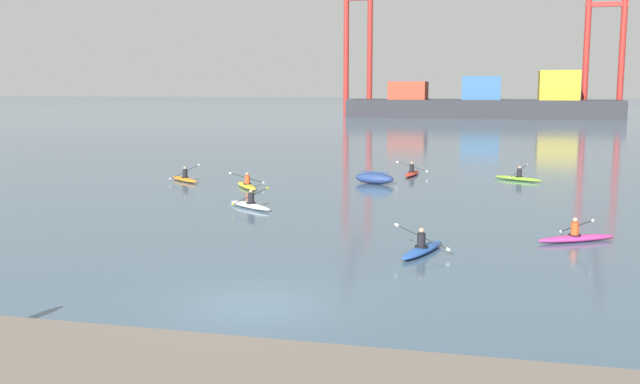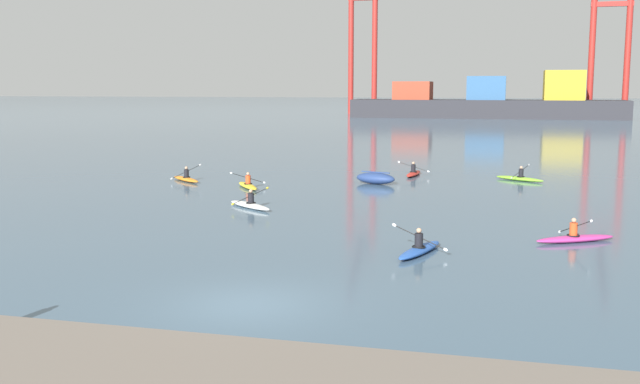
{
  "view_description": "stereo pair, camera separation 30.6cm",
  "coord_description": "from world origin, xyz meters",
  "px_view_note": "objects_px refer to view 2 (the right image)",
  "views": [
    {
      "loc": [
        6.4,
        -18.41,
        5.92
      ],
      "look_at": [
        -2.47,
        17.61,
        0.6
      ],
      "focal_mm": 41.11,
      "sensor_mm": 36.0,
      "label": 1
    },
    {
      "loc": [
        6.7,
        -18.34,
        5.92
      ],
      "look_at": [
        -2.47,
        17.61,
        0.6
      ],
      "focal_mm": 41.11,
      "sensor_mm": 36.0,
      "label": 2
    }
  ],
  "objects_px": {
    "kayak_magenta": "(575,238)",
    "gantry_crane_west": "(363,24)",
    "container_barge": "(489,103)",
    "capsized_dinghy": "(375,178)",
    "kayak_lime": "(520,178)",
    "kayak_orange": "(186,178)",
    "kayak_blue": "(420,249)",
    "kayak_yellow": "(248,185)",
    "gantry_crane_west_mid": "(611,27)",
    "kayak_red": "(414,173)",
    "kayak_white": "(250,205)"
  },
  "relations": [
    {
      "from": "kayak_magenta",
      "to": "gantry_crane_west",
      "type": "bearing_deg",
      "value": 104.54
    },
    {
      "from": "container_barge",
      "to": "capsized_dinghy",
      "type": "bearing_deg",
      "value": -92.39
    },
    {
      "from": "gantry_crane_west",
      "to": "capsized_dinghy",
      "type": "relative_size",
      "value": 13.92
    },
    {
      "from": "capsized_dinghy",
      "to": "kayak_magenta",
      "type": "xyz_separation_m",
      "value": [
        10.46,
        -15.02,
        -0.18
      ]
    },
    {
      "from": "kayak_lime",
      "to": "kayak_orange",
      "type": "xyz_separation_m",
      "value": [
        -20.56,
        -5.48,
        -0.0
      ]
    },
    {
      "from": "container_barge",
      "to": "kayak_blue",
      "type": "bearing_deg",
      "value": -89.71
    },
    {
      "from": "container_barge",
      "to": "kayak_magenta",
      "type": "height_order",
      "value": "container_barge"
    },
    {
      "from": "kayak_yellow",
      "to": "gantry_crane_west",
      "type": "bearing_deg",
      "value": 97.88
    },
    {
      "from": "container_barge",
      "to": "kayak_magenta",
      "type": "bearing_deg",
      "value": -86.96
    },
    {
      "from": "capsized_dinghy",
      "to": "kayak_orange",
      "type": "xyz_separation_m",
      "value": [
        -11.9,
        -1.68,
        -0.18
      ]
    },
    {
      "from": "capsized_dinghy",
      "to": "kayak_yellow",
      "type": "relative_size",
      "value": 0.9
    },
    {
      "from": "kayak_lime",
      "to": "kayak_magenta",
      "type": "bearing_deg",
      "value": -84.54
    },
    {
      "from": "gantry_crane_west_mid",
      "to": "kayak_red",
      "type": "distance_m",
      "value": 107.66
    },
    {
      "from": "container_barge",
      "to": "gantry_crane_west_mid",
      "type": "xyz_separation_m",
      "value": [
        22.22,
        6.38,
        14.46
      ]
    },
    {
      "from": "capsized_dinghy",
      "to": "kayak_magenta",
      "type": "bearing_deg",
      "value": -55.17
    },
    {
      "from": "kayak_red",
      "to": "kayak_orange",
      "type": "bearing_deg",
      "value": -154.43
    },
    {
      "from": "capsized_dinghy",
      "to": "kayak_lime",
      "type": "bearing_deg",
      "value": 23.7
    },
    {
      "from": "gantry_crane_west_mid",
      "to": "kayak_blue",
      "type": "xyz_separation_m",
      "value": [
        -21.6,
        -126.71,
        -17.16
      ]
    },
    {
      "from": "kayak_blue",
      "to": "kayak_red",
      "type": "height_order",
      "value": "kayak_blue"
    },
    {
      "from": "kayak_blue",
      "to": "capsized_dinghy",
      "type": "bearing_deg",
      "value": 104.76
    },
    {
      "from": "container_barge",
      "to": "kayak_magenta",
      "type": "relative_size",
      "value": 15.93
    },
    {
      "from": "kayak_red",
      "to": "kayak_magenta",
      "type": "bearing_deg",
      "value": -66.35
    },
    {
      "from": "gantry_crane_west",
      "to": "kayak_white",
      "type": "relative_size",
      "value": 12.84
    },
    {
      "from": "container_barge",
      "to": "kayak_white",
      "type": "xyz_separation_m",
      "value": [
        -8.68,
        -112.38,
        -2.7
      ]
    },
    {
      "from": "container_barge",
      "to": "kayak_yellow",
      "type": "distance_m",
      "value": 106.18
    },
    {
      "from": "kayak_red",
      "to": "kayak_white",
      "type": "xyz_separation_m",
      "value": [
        -6.17,
        -15.39,
        0.0
      ]
    },
    {
      "from": "kayak_blue",
      "to": "kayak_white",
      "type": "xyz_separation_m",
      "value": [
        -9.29,
        7.96,
        0.0
      ]
    },
    {
      "from": "kayak_red",
      "to": "kayak_yellow",
      "type": "xyz_separation_m",
      "value": [
        -8.76,
        -8.56,
        -0.0
      ]
    },
    {
      "from": "kayak_red",
      "to": "kayak_yellow",
      "type": "bearing_deg",
      "value": -135.68
    },
    {
      "from": "capsized_dinghy",
      "to": "kayak_red",
      "type": "bearing_deg",
      "value": 70.19
    },
    {
      "from": "container_barge",
      "to": "kayak_yellow",
      "type": "relative_size",
      "value": 16.49
    },
    {
      "from": "container_barge",
      "to": "kayak_orange",
      "type": "distance_m",
      "value": 104.81
    },
    {
      "from": "kayak_orange",
      "to": "container_barge",
      "type": "bearing_deg",
      "value": 81.13
    },
    {
      "from": "kayak_lime",
      "to": "kayak_blue",
      "type": "bearing_deg",
      "value": -99.63
    },
    {
      "from": "container_barge",
      "to": "kayak_yellow",
      "type": "xyz_separation_m",
      "value": [
        -11.27,
        -105.54,
        -2.7
      ]
    },
    {
      "from": "gantry_crane_west",
      "to": "gantry_crane_west_mid",
      "type": "bearing_deg",
      "value": -9.33
    },
    {
      "from": "kayak_blue",
      "to": "kayak_yellow",
      "type": "bearing_deg",
      "value": 128.78
    },
    {
      "from": "kayak_blue",
      "to": "kayak_lime",
      "type": "xyz_separation_m",
      "value": [
        3.78,
        22.29,
        0.0
      ]
    },
    {
      "from": "capsized_dinghy",
      "to": "kayak_white",
      "type": "distance_m",
      "value": 11.43
    },
    {
      "from": "gantry_crane_west",
      "to": "kayak_orange",
      "type": "xyz_separation_m",
      "value": [
        11.74,
        -118.14,
        -19.34
      ]
    },
    {
      "from": "kayak_white",
      "to": "kayak_orange",
      "type": "bearing_deg",
      "value": 130.19
    },
    {
      "from": "kayak_yellow",
      "to": "kayak_magenta",
      "type": "distance_m",
      "value": 20.82
    },
    {
      "from": "gantry_crane_west",
      "to": "kayak_yellow",
      "type": "distance_m",
      "value": 122.84
    },
    {
      "from": "container_barge",
      "to": "kayak_yellow",
      "type": "bearing_deg",
      "value": -96.09
    },
    {
      "from": "kayak_lime",
      "to": "gantry_crane_west",
      "type": "bearing_deg",
      "value": 106.0
    },
    {
      "from": "capsized_dinghy",
      "to": "kayak_blue",
      "type": "bearing_deg",
      "value": -75.24
    },
    {
      "from": "kayak_orange",
      "to": "gantry_crane_west",
      "type": "bearing_deg",
      "value": 95.67
    },
    {
      "from": "kayak_yellow",
      "to": "kayak_magenta",
      "type": "bearing_deg",
      "value": -32.96
    },
    {
      "from": "kayak_orange",
      "to": "kayak_white",
      "type": "bearing_deg",
      "value": -49.81
    },
    {
      "from": "capsized_dinghy",
      "to": "gantry_crane_west",
      "type": "bearing_deg",
      "value": 101.48
    }
  ]
}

